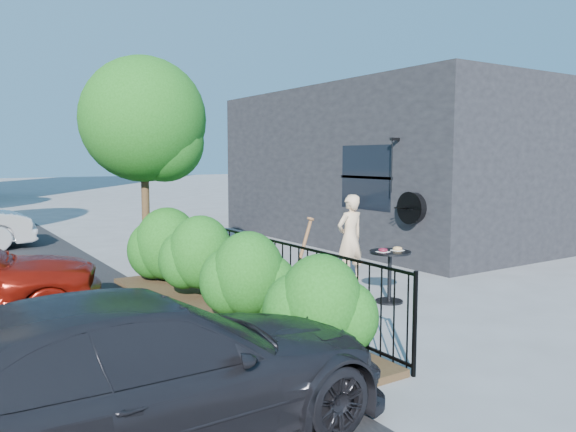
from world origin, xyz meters
TOP-DOWN VIEW (x-y plane):
  - ground at (0.00, 0.00)m, footprint 120.00×120.00m
  - shop_building at (5.50, 4.50)m, footprint 6.22×9.00m
  - fence at (-1.50, 0.00)m, footprint 0.05×6.05m
  - planting_bed at (-2.20, 0.00)m, footprint 1.30×6.00m
  - shrubs at (-2.10, 0.10)m, footprint 1.10×5.60m
  - patio_tree at (-2.24, 2.76)m, footprint 2.20×2.20m
  - cafe_table at (0.35, -0.68)m, footprint 0.64×0.64m
  - woman at (0.83, 0.87)m, footprint 0.60×0.41m
  - shovel at (-1.26, -0.49)m, footprint 0.49×0.19m
  - car_darkgrey at (-4.31, -2.91)m, footprint 4.33×1.99m

SIDE VIEW (x-z plane):
  - ground at x=0.00m, z-range 0.00..0.00m
  - planting_bed at x=-2.20m, z-range 0.00..0.08m
  - cafe_table at x=0.35m, z-range 0.13..0.98m
  - fence at x=-1.50m, z-range 0.01..1.11m
  - car_darkgrey at x=-4.31m, z-range 0.00..1.23m
  - shovel at x=-1.26m, z-range -0.09..1.34m
  - shrubs at x=-2.10m, z-range 0.08..1.32m
  - woman at x=0.83m, z-range 0.00..1.57m
  - shop_building at x=5.50m, z-range 0.00..4.00m
  - patio_tree at x=-2.24m, z-range 0.79..4.73m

